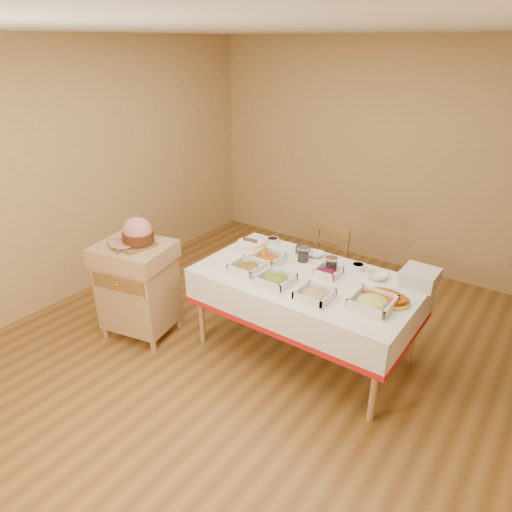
{
  "coord_description": "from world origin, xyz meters",
  "views": [
    {
      "loc": [
        1.92,
        -2.65,
        2.52
      ],
      "look_at": [
        -0.15,
        0.2,
        0.86
      ],
      "focal_mm": 32.0,
      "sensor_mm": 36.0,
      "label": 1
    }
  ],
  "objects": [
    {
      "name": "preserve_jar_right",
      "position": [
        0.42,
        0.5,
        0.82
      ],
      "size": [
        0.1,
        0.1,
        0.13
      ],
      "color": "silver",
      "rests_on": "dining_table"
    },
    {
      "name": "serving_dish_a",
      "position": [
        -0.15,
        0.08,
        0.8
      ],
      "size": [
        0.26,
        0.25,
        0.11
      ],
      "color": "silver",
      "rests_on": "dining_table"
    },
    {
      "name": "serving_dish_f",
      "position": [
        0.43,
        0.42,
        0.79
      ],
      "size": [
        0.21,
        0.2,
        0.09
      ],
      "color": "silver",
      "rests_on": "dining_table"
    },
    {
      "name": "serving_dish_b",
      "position": [
        0.16,
        0.05,
        0.79
      ],
      "size": [
        0.26,
        0.26,
        0.11
      ],
      "color": "silver",
      "rests_on": "dining_table"
    },
    {
      "name": "small_bowl_left",
      "position": [
        -0.3,
        0.69,
        0.79
      ],
      "size": [
        0.12,
        0.12,
        0.06
      ],
      "color": "silver",
      "rests_on": "dining_table"
    },
    {
      "name": "bread_basket",
      "position": [
        -0.39,
        0.44,
        0.8
      ],
      "size": [
        0.24,
        0.24,
        0.1
      ],
      "color": "white",
      "rests_on": "dining_table"
    },
    {
      "name": "brass_platter",
      "position": [
        0.98,
        0.31,
        0.78
      ],
      "size": [
        0.36,
        0.26,
        0.05
      ],
      "color": "gold",
      "rests_on": "dining_table"
    },
    {
      "name": "butcher_cart",
      "position": [
        -1.09,
        -0.34,
        0.52
      ],
      "size": [
        0.74,
        0.66,
        0.91
      ],
      "color": "tan",
      "rests_on": "ground"
    },
    {
      "name": "plate_stack",
      "position": [
        1.1,
        0.7,
        0.83
      ],
      "size": [
        0.27,
        0.27,
        0.13
      ],
      "color": "silver",
      "rests_on": "dining_table"
    },
    {
      "name": "serving_dish_d",
      "position": [
        0.93,
        0.17,
        0.8
      ],
      "size": [
        0.3,
        0.3,
        0.11
      ],
      "color": "silver",
      "rests_on": "dining_table"
    },
    {
      "name": "dining_chair",
      "position": [
        0.1,
        0.96,
        0.47
      ],
      "size": [
        0.48,
        0.46,
        0.92
      ],
      "color": "brown",
      "rests_on": "ground"
    },
    {
      "name": "small_bowl_right",
      "position": [
        0.6,
        0.65,
        0.79
      ],
      "size": [
        0.11,
        0.11,
        0.06
      ],
      "color": "silver",
      "rests_on": "dining_table"
    },
    {
      "name": "small_bowl_mid",
      "position": [
        0.04,
        0.68,
        0.79
      ],
      "size": [
        0.14,
        0.14,
        0.06
      ],
      "color": "navy",
      "rests_on": "dining_table"
    },
    {
      "name": "serving_dish_e",
      "position": [
        -0.11,
        0.32,
        0.8
      ],
      "size": [
        0.26,
        0.25,
        0.12
      ],
      "color": "silver",
      "rests_on": "dining_table"
    },
    {
      "name": "bowl_small_imported",
      "position": [
        0.79,
        0.6,
        0.79
      ],
      "size": [
        0.23,
        0.23,
        0.05
      ],
      "primitive_type": "imported",
      "rotation": [
        0.0,
        0.0,
        -0.43
      ],
      "color": "silver",
      "rests_on": "dining_table"
    },
    {
      "name": "serving_dish_c",
      "position": [
        0.53,
        0.02,
        0.79
      ],
      "size": [
        0.25,
        0.25,
        0.1
      ],
      "color": "silver",
      "rests_on": "dining_table"
    },
    {
      "name": "mustard_bottle",
      "position": [
        -0.16,
        0.34,
        0.84
      ],
      "size": [
        0.05,
        0.05,
        0.17
      ],
      "color": "gold",
      "rests_on": "dining_table"
    },
    {
      "name": "room_shell",
      "position": [
        0.0,
        0.0,
        1.3
      ],
      "size": [
        5.0,
        5.0,
        5.0
      ],
      "color": "brown",
      "rests_on": "ground"
    },
    {
      "name": "preserve_jar_left",
      "position": [
        0.13,
        0.53,
        0.82
      ],
      "size": [
        0.11,
        0.11,
        0.13
      ],
      "color": "silver",
      "rests_on": "dining_table"
    },
    {
      "name": "dining_table",
      "position": [
        0.3,
        0.3,
        0.6
      ],
      "size": [
        1.82,
        1.02,
        0.76
      ],
      "color": "tan",
      "rests_on": "ground"
    },
    {
      "name": "ham_on_board",
      "position": [
        -1.05,
        -0.31,
        1.01
      ],
      "size": [
        0.38,
        0.36,
        0.25
      ],
      "color": "brown",
      "rests_on": "butcher_cart"
    },
    {
      "name": "bowl_white_imported",
      "position": [
        0.17,
        0.68,
        0.78
      ],
      "size": [
        0.16,
        0.16,
        0.04
      ],
      "primitive_type": "imported",
      "rotation": [
        0.0,
        0.0,
        0.03
      ],
      "color": "silver",
      "rests_on": "dining_table"
    }
  ]
}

